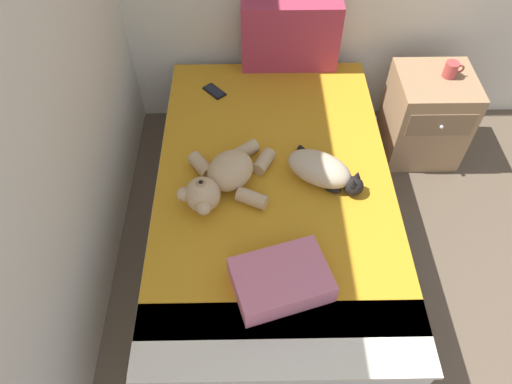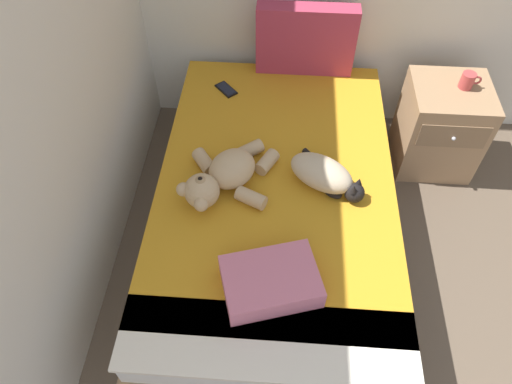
{
  "view_description": "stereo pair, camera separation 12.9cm",
  "coord_description": "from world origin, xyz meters",
  "px_view_note": "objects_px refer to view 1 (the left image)",
  "views": [
    {
      "loc": [
        0.78,
        1.86,
        2.35
      ],
      "look_at": [
        0.8,
        3.35,
        0.52
      ],
      "focal_mm": 33.11,
      "sensor_mm": 36.0,
      "label": 1
    },
    {
      "loc": [
        0.91,
        1.87,
        2.35
      ],
      "look_at": [
        0.8,
        3.35,
        0.52
      ],
      "focal_mm": 33.11,
      "sensor_mm": 36.0,
      "label": 2
    }
  ],
  "objects_px": {
    "patterned_cushion": "(291,38)",
    "throw_pillow": "(281,280)",
    "cat": "(323,170)",
    "mug": "(451,70)",
    "cell_phone": "(214,91)",
    "nightstand": "(426,116)",
    "teddy_bear": "(223,178)",
    "bed": "(273,208)"
  },
  "relations": [
    {
      "from": "bed",
      "to": "cat",
      "type": "xyz_separation_m",
      "value": [
        0.24,
        -0.01,
        0.32
      ]
    },
    {
      "from": "bed",
      "to": "teddy_bear",
      "type": "relative_size",
      "value": 3.83
    },
    {
      "from": "teddy_bear",
      "to": "mug",
      "type": "bearing_deg",
      "value": 30.25
    },
    {
      "from": "cat",
      "to": "mug",
      "type": "height_order",
      "value": "mug"
    },
    {
      "from": "throw_pillow",
      "to": "mug",
      "type": "bearing_deg",
      "value": 51.17
    },
    {
      "from": "cat",
      "to": "mug",
      "type": "relative_size",
      "value": 3.4
    },
    {
      "from": "cat",
      "to": "teddy_bear",
      "type": "distance_m",
      "value": 0.5
    },
    {
      "from": "patterned_cushion",
      "to": "teddy_bear",
      "type": "xyz_separation_m",
      "value": [
        -0.39,
        -1.0,
        -0.14
      ]
    },
    {
      "from": "cell_phone",
      "to": "nightstand",
      "type": "bearing_deg",
      "value": -0.47
    },
    {
      "from": "cell_phone",
      "to": "throw_pillow",
      "type": "height_order",
      "value": "throw_pillow"
    },
    {
      "from": "cat",
      "to": "mug",
      "type": "distance_m",
      "value": 1.11
    },
    {
      "from": "bed",
      "to": "throw_pillow",
      "type": "bearing_deg",
      "value": -89.91
    },
    {
      "from": "cat",
      "to": "throw_pillow",
      "type": "height_order",
      "value": "cat"
    },
    {
      "from": "patterned_cushion",
      "to": "nightstand",
      "type": "xyz_separation_m",
      "value": [
        0.88,
        -0.25,
        -0.42
      ]
    },
    {
      "from": "nightstand",
      "to": "mug",
      "type": "height_order",
      "value": "mug"
    },
    {
      "from": "bed",
      "to": "patterned_cushion",
      "type": "height_order",
      "value": "patterned_cushion"
    },
    {
      "from": "bed",
      "to": "cell_phone",
      "type": "distance_m",
      "value": 0.82
    },
    {
      "from": "patterned_cushion",
      "to": "cell_phone",
      "type": "distance_m",
      "value": 0.57
    },
    {
      "from": "cat",
      "to": "throw_pillow",
      "type": "bearing_deg",
      "value": -111.65
    },
    {
      "from": "nightstand",
      "to": "cat",
      "type": "bearing_deg",
      "value": -137.6
    },
    {
      "from": "patterned_cushion",
      "to": "teddy_bear",
      "type": "distance_m",
      "value": 1.09
    },
    {
      "from": "bed",
      "to": "patterned_cushion",
      "type": "distance_m",
      "value": 1.06
    },
    {
      "from": "patterned_cushion",
      "to": "nightstand",
      "type": "bearing_deg",
      "value": -15.81
    },
    {
      "from": "teddy_bear",
      "to": "mug",
      "type": "height_order",
      "value": "teddy_bear"
    },
    {
      "from": "teddy_bear",
      "to": "throw_pillow",
      "type": "distance_m",
      "value": 0.61
    },
    {
      "from": "cell_phone",
      "to": "bed",
      "type": "bearing_deg",
      "value": -64.35
    },
    {
      "from": "cell_phone",
      "to": "cat",
      "type": "bearing_deg",
      "value": -51.04
    },
    {
      "from": "bed",
      "to": "cell_phone",
      "type": "relative_size",
      "value": 12.87
    },
    {
      "from": "throw_pillow",
      "to": "bed",
      "type": "bearing_deg",
      "value": 90.09
    },
    {
      "from": "patterned_cushion",
      "to": "mug",
      "type": "height_order",
      "value": "patterned_cushion"
    },
    {
      "from": "teddy_bear",
      "to": "bed",
      "type": "bearing_deg",
      "value": 13.35
    },
    {
      "from": "cat",
      "to": "teddy_bear",
      "type": "bearing_deg",
      "value": -174.39
    },
    {
      "from": "bed",
      "to": "cell_phone",
      "type": "height_order",
      "value": "cell_phone"
    },
    {
      "from": "throw_pillow",
      "to": "patterned_cushion",
      "type": "bearing_deg",
      "value": 85.26
    },
    {
      "from": "patterned_cushion",
      "to": "mug",
      "type": "bearing_deg",
      "value": -13.32
    },
    {
      "from": "cell_phone",
      "to": "teddy_bear",
      "type": "bearing_deg",
      "value": -84.3
    },
    {
      "from": "cell_phone",
      "to": "throw_pillow",
      "type": "relative_size",
      "value": 0.4
    },
    {
      "from": "patterned_cushion",
      "to": "throw_pillow",
      "type": "xyz_separation_m",
      "value": [
        -0.13,
        -1.56,
        -0.16
      ]
    },
    {
      "from": "patterned_cushion",
      "to": "throw_pillow",
      "type": "relative_size",
      "value": 1.5
    },
    {
      "from": "patterned_cushion",
      "to": "throw_pillow",
      "type": "bearing_deg",
      "value": -94.74
    },
    {
      "from": "cat",
      "to": "mug",
      "type": "bearing_deg",
      "value": 41.19
    },
    {
      "from": "nightstand",
      "to": "mug",
      "type": "relative_size",
      "value": 4.91
    }
  ]
}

